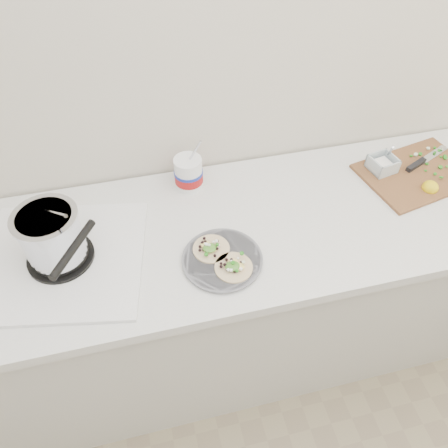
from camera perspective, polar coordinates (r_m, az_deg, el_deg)
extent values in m
cube|color=beige|center=(1.48, 0.28, 19.58)|extent=(3.50, 0.05, 2.60)
cube|color=beige|center=(1.87, 2.38, -9.38)|extent=(2.40, 0.62, 0.86)
cube|color=silver|center=(1.50, 3.11, -0.55)|extent=(2.44, 0.66, 0.04)
cube|color=silver|center=(1.46, -20.37, -4.35)|extent=(0.58, 0.55, 0.01)
cylinder|color=black|center=(1.45, -20.51, -4.02)|extent=(0.20, 0.20, 0.01)
torus|color=black|center=(1.44, -20.67, -3.64)|extent=(0.18, 0.18, 0.02)
cylinder|color=silver|center=(1.38, -21.62, -1.33)|extent=(0.18, 0.18, 0.16)
cylinder|color=slate|center=(1.37, -0.23, -4.71)|extent=(0.24, 0.24, 0.01)
cylinder|color=slate|center=(1.37, -0.23, -4.58)|extent=(0.25, 0.25, 0.00)
cylinder|color=white|center=(1.58, -4.66, 6.65)|extent=(0.10, 0.10, 0.12)
cylinder|color=#A31213|center=(1.59, -4.63, 6.28)|extent=(0.10, 0.10, 0.04)
cylinder|color=#192D99|center=(1.58, -4.67, 6.78)|extent=(0.10, 0.10, 0.01)
cube|color=brown|center=(1.81, 23.95, 6.09)|extent=(0.46, 0.37, 0.01)
cube|color=white|center=(1.76, 19.94, 7.24)|extent=(0.06, 0.06, 0.03)
ellipsoid|color=yellow|center=(1.74, 25.42, 4.55)|extent=(0.06, 0.06, 0.05)
cube|color=silver|center=(1.92, 25.71, 8.20)|extent=(0.15, 0.09, 0.00)
cube|color=black|center=(1.83, 23.79, 7.08)|extent=(0.10, 0.06, 0.02)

